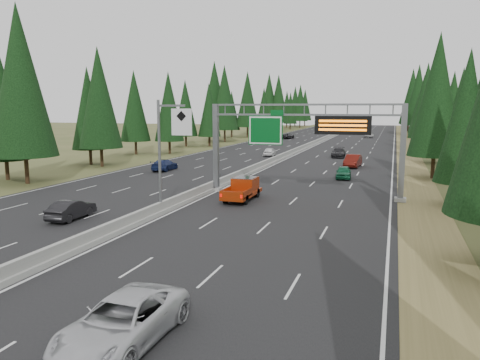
% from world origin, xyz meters
% --- Properties ---
extents(road, '(32.00, 260.00, 0.08)m').
position_xyz_m(road, '(0.00, 80.00, 0.04)').
color(road, black).
rests_on(road, ground).
extents(shoulder_right, '(3.60, 260.00, 0.06)m').
position_xyz_m(shoulder_right, '(17.80, 80.00, 0.03)').
color(shoulder_right, olive).
rests_on(shoulder_right, ground).
extents(shoulder_left, '(3.60, 260.00, 0.06)m').
position_xyz_m(shoulder_left, '(-17.80, 80.00, 0.03)').
color(shoulder_left, '#434D24').
rests_on(shoulder_left, ground).
extents(median_barrier, '(0.70, 260.00, 0.85)m').
position_xyz_m(median_barrier, '(0.00, 80.00, 0.41)').
color(median_barrier, gray).
rests_on(median_barrier, road).
extents(sign_gantry, '(16.75, 0.98, 7.80)m').
position_xyz_m(sign_gantry, '(8.92, 34.88, 5.27)').
color(sign_gantry, slate).
rests_on(sign_gantry, road).
extents(hov_sign_pole, '(2.80, 0.50, 8.00)m').
position_xyz_m(hov_sign_pole, '(0.58, 24.97, 4.72)').
color(hov_sign_pole, slate).
rests_on(hov_sign_pole, road).
extents(tree_row_right, '(11.73, 243.20, 18.96)m').
position_xyz_m(tree_row_right, '(22.33, 69.16, 9.37)').
color(tree_row_right, black).
rests_on(tree_row_right, ground).
extents(tree_row_left, '(12.13, 241.65, 18.46)m').
position_xyz_m(tree_row_left, '(-21.85, 71.73, 9.18)').
color(tree_row_left, black).
rests_on(tree_row_left, ground).
extents(silver_minivan, '(2.58, 5.43, 1.50)m').
position_xyz_m(silver_minivan, '(7.62, 8.00, 0.83)').
color(silver_minivan, silver).
rests_on(silver_minivan, road).
extents(red_pickup, '(1.93, 5.41, 1.76)m').
position_xyz_m(red_pickup, '(3.94, 31.96, 1.06)').
color(red_pickup, black).
rests_on(red_pickup, road).
extents(car_ahead_green, '(1.85, 3.98, 1.32)m').
position_xyz_m(car_ahead_green, '(10.54, 46.26, 0.74)').
color(car_ahead_green, '#155E3A').
rests_on(car_ahead_green, road).
extents(car_ahead_dkred, '(2.02, 4.92, 1.59)m').
position_xyz_m(car_ahead_dkred, '(10.64, 56.53, 0.87)').
color(car_ahead_dkred, '#58120C').
rests_on(car_ahead_dkred, road).
extents(car_ahead_dkgrey, '(2.22, 4.98, 1.42)m').
position_xyz_m(car_ahead_dkgrey, '(7.51, 68.25, 0.79)').
color(car_ahead_dkgrey, black).
rests_on(car_ahead_dkgrey, road).
extents(car_ahead_white, '(2.65, 5.11, 1.38)m').
position_xyz_m(car_ahead_white, '(9.30, 119.64, 0.77)').
color(car_ahead_white, '#B9B9B9').
rests_on(car_ahead_white, road).
extents(car_ahead_far, '(2.27, 4.79, 1.58)m').
position_xyz_m(car_ahead_far, '(1.50, 143.71, 0.87)').
color(car_ahead_far, black).
rests_on(car_ahead_far, road).
extents(car_onc_near, '(1.59, 4.06, 1.32)m').
position_xyz_m(car_onc_near, '(-4.98, 21.67, 0.74)').
color(car_onc_near, black).
rests_on(car_onc_near, road).
extents(car_onc_blue, '(2.14, 4.73, 1.34)m').
position_xyz_m(car_onc_blue, '(-10.62, 46.09, 0.75)').
color(car_onc_blue, navy).
rests_on(car_onc_blue, road).
extents(car_onc_white, '(1.77, 4.00, 1.34)m').
position_xyz_m(car_onc_white, '(-2.90, 66.71, 0.75)').
color(car_onc_white, white).
rests_on(car_onc_white, road).
extents(car_onc_far, '(2.43, 4.84, 1.31)m').
position_xyz_m(car_onc_far, '(-9.29, 108.56, 0.74)').
color(car_onc_far, black).
rests_on(car_onc_far, road).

